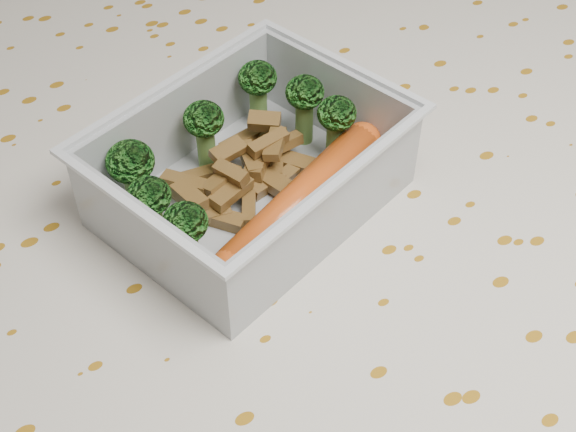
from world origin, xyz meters
TOP-DOWN VIEW (x-y plane):
  - dining_table at (0.00, 0.00)m, footprint 1.40×0.90m
  - tablecloth at (0.00, 0.00)m, footprint 1.46×0.96m
  - lunch_container at (-0.00, 0.04)m, footprint 0.19×0.17m
  - broccoli_florets at (-0.01, 0.05)m, footprint 0.14×0.11m
  - meat_pile at (0.00, 0.05)m, footprint 0.09×0.07m
  - sausage at (0.01, 0.01)m, footprint 0.13×0.07m

SIDE VIEW (x-z plane):
  - dining_table at x=0.00m, z-range 0.29..1.04m
  - tablecloth at x=0.00m, z-range 0.62..0.81m
  - meat_pile at x=0.00m, z-range 0.76..0.78m
  - lunch_container at x=0.00m, z-range 0.75..0.80m
  - sausage at x=0.01m, z-range 0.77..0.79m
  - broccoli_florets at x=-0.01m, z-range 0.77..0.81m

